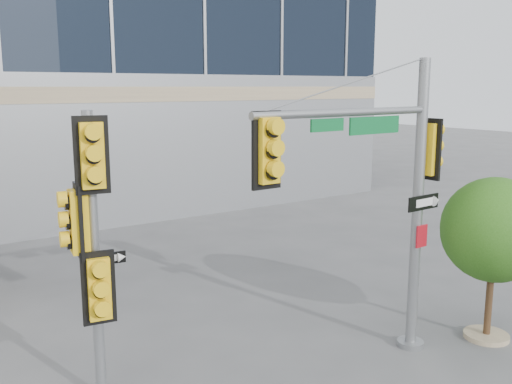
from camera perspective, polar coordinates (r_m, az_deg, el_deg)
main_signal_pole at (r=11.22m, az=12.62°, el=1.29°), size 4.71×0.58×6.06m
secondary_signal_pole at (r=9.97m, az=-16.14°, el=-4.39°), size 0.89×0.74×5.12m
street_tree at (r=13.34m, az=22.76°, el=-3.87°), size 2.32×2.27×3.61m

